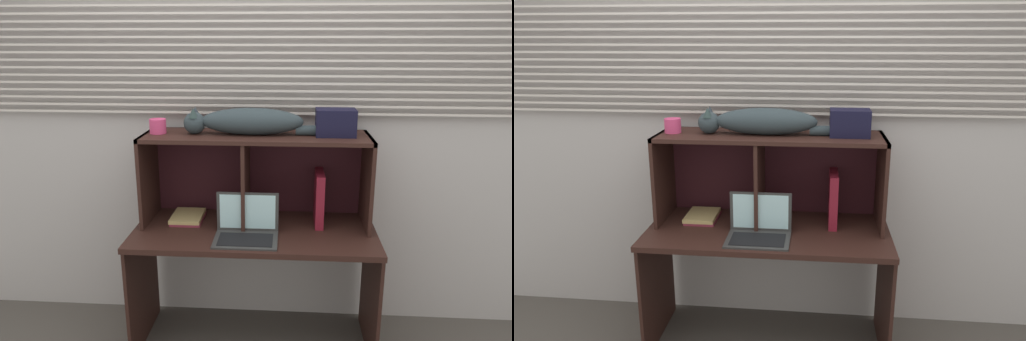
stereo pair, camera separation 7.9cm
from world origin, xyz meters
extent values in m
cube|color=#BAB4B4|center=(0.00, 0.55, 1.25)|extent=(4.40, 0.04, 2.50)
cube|color=silver|center=(0.00, 0.50, 1.31)|extent=(3.30, 0.02, 0.01)
cube|color=silver|center=(0.00, 0.50, 1.35)|extent=(3.30, 0.02, 0.01)
cube|color=silver|center=(0.00, 0.50, 1.39)|extent=(3.30, 0.02, 0.01)
cube|color=silver|center=(0.00, 0.50, 1.43)|extent=(3.30, 0.02, 0.01)
cube|color=silver|center=(0.00, 0.50, 1.47)|extent=(3.30, 0.02, 0.01)
cube|color=silver|center=(0.00, 0.50, 1.52)|extent=(3.30, 0.02, 0.01)
cube|color=silver|center=(0.00, 0.50, 1.56)|extent=(3.30, 0.02, 0.01)
cube|color=silver|center=(0.00, 0.50, 1.60)|extent=(3.30, 0.02, 0.01)
cube|color=silver|center=(0.00, 0.50, 1.64)|extent=(3.30, 0.02, 0.01)
cube|color=silver|center=(0.00, 0.50, 1.68)|extent=(3.30, 0.02, 0.01)
cube|color=silver|center=(0.00, 0.50, 1.73)|extent=(3.30, 0.02, 0.01)
cube|color=silver|center=(0.00, 0.50, 1.77)|extent=(3.30, 0.02, 0.01)
cube|color=silver|center=(0.00, 0.50, 1.81)|extent=(3.30, 0.02, 0.01)
cube|color=silver|center=(0.00, 0.50, 1.85)|extent=(3.30, 0.02, 0.01)
cube|color=silver|center=(0.00, 0.50, 1.90)|extent=(3.30, 0.02, 0.01)
cube|color=#311A16|center=(0.00, 0.21, 0.70)|extent=(1.32, 0.61, 0.03)
cube|color=#311A16|center=(-0.65, 0.21, 0.34)|extent=(0.02, 0.55, 0.68)
cube|color=#311A16|center=(0.65, 0.21, 0.34)|extent=(0.02, 0.55, 0.68)
cube|color=#311A16|center=(0.00, 0.32, 1.21)|extent=(1.24, 0.37, 0.02)
cube|color=#311A16|center=(-0.61, 0.32, 0.96)|extent=(0.02, 0.37, 0.50)
cube|color=#311A16|center=(0.61, 0.32, 0.96)|extent=(0.02, 0.37, 0.50)
cube|color=#311A16|center=(-0.06, 0.32, 0.95)|extent=(0.02, 0.35, 0.48)
cube|color=#38151C|center=(0.00, 0.50, 0.96)|extent=(1.24, 0.01, 0.50)
ellipsoid|color=#2D383E|center=(-0.02, 0.32, 1.29)|extent=(0.55, 0.16, 0.14)
sphere|color=#2D383E|center=(-0.33, 0.32, 1.28)|extent=(0.12, 0.12, 0.12)
cone|color=#2A3A3A|center=(-0.33, 0.29, 1.34)|extent=(0.05, 0.05, 0.05)
cone|color=#2C353D|center=(-0.33, 0.35, 1.34)|extent=(0.05, 0.05, 0.05)
cylinder|color=#2D383E|center=(0.35, 0.32, 1.24)|extent=(0.28, 0.05, 0.05)
cube|color=#343434|center=(-0.03, 0.05, 0.72)|extent=(0.33, 0.23, 0.01)
cube|color=#343434|center=(-0.03, 0.16, 0.83)|extent=(0.33, 0.01, 0.21)
cube|color=#B2E0EA|center=(-0.03, 0.16, 0.83)|extent=(0.30, 0.00, 0.19)
cube|color=black|center=(-0.03, 0.04, 0.72)|extent=(0.28, 0.16, 0.00)
cube|color=maroon|center=(0.35, 0.32, 0.86)|extent=(0.05, 0.22, 0.30)
cube|color=maroon|center=(-0.39, 0.31, 0.72)|extent=(0.17, 0.23, 0.01)
cube|color=tan|center=(-0.39, 0.31, 0.74)|extent=(0.17, 0.23, 0.02)
cylinder|color=#D64075|center=(-0.54, 0.32, 1.26)|extent=(0.09, 0.09, 0.08)
cube|color=black|center=(0.42, 0.32, 1.29)|extent=(0.21, 0.14, 0.14)
camera|label=1|loc=(0.18, -2.17, 1.72)|focal=32.82mm
camera|label=2|loc=(0.26, -2.16, 1.72)|focal=32.82mm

